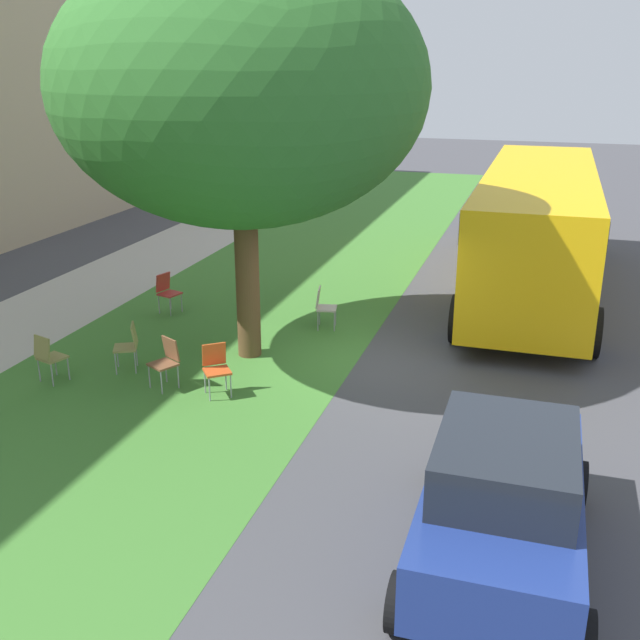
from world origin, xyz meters
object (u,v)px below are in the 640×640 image
object	(u,v)px
street_tree	(241,87)
chair_2	(323,305)
chair_1	(167,290)
chair_5	(129,343)
chair_3	(216,365)
chair_4	(166,359)
school_bus	(537,219)
parked_car	(503,497)
chair_0	(48,355)

from	to	relation	value
street_tree	chair_2	size ratio (longest dim) A/B	8.26
chair_1	chair_5	distance (m)	3.24
chair_3	chair_5	size ratio (longest dim) A/B	1.00
chair_2	chair_5	size ratio (longest dim) A/B	1.00
chair_4	school_bus	size ratio (longest dim) A/B	0.08
chair_4	school_bus	world-z (taller)	school_bus
street_tree	chair_1	distance (m)	5.42
street_tree	parked_car	size ratio (longest dim) A/B	1.96
street_tree	chair_5	xyz separation A→B (m)	(-1.34, 1.78, -4.37)
chair_0	parked_car	xyz separation A→B (m)	(-2.69, -7.86, 0.32)
chair_4	chair_0	bearing A→B (deg)	101.91
chair_5	parked_car	size ratio (longest dim) A/B	0.24
chair_0	school_bus	distance (m)	11.29
chair_3	parked_car	size ratio (longest dim) A/B	0.24
street_tree	chair_3	distance (m)	4.73
school_bus	chair_2	bearing A→B (deg)	134.98
chair_4	chair_5	bearing A→B (deg)	65.14
chair_0	parked_car	size ratio (longest dim) A/B	0.24
parked_car	chair_1	bearing A→B (deg)	49.01
chair_1	chair_4	size ratio (longest dim) A/B	1.00
chair_0	chair_2	bearing A→B (deg)	-42.81
chair_4	parked_car	xyz separation A→B (m)	(-3.12, -5.81, 0.32)
chair_3	chair_2	bearing A→B (deg)	-12.09
chair_0	chair_1	bearing A→B (deg)	-2.09
chair_3	chair_5	distance (m)	1.97
chair_4	chair_1	bearing A→B (deg)	27.92
chair_3	chair_1	bearing A→B (deg)	38.28
street_tree	chair_3	world-z (taller)	street_tree
chair_0	chair_4	xyz separation A→B (m)	(0.43, -2.04, 0.00)
chair_3	chair_4	world-z (taller)	same
chair_2	parked_car	distance (m)	7.90
chair_1	chair_3	size ratio (longest dim) A/B	1.00
chair_5	school_bus	world-z (taller)	school_bus
chair_1	school_bus	size ratio (longest dim) A/B	0.08
chair_1	chair_4	world-z (taller)	same
chair_2	chair_1	bearing A→B (deg)	90.57
chair_0	parked_car	distance (m)	8.31
chair_0	chair_5	size ratio (longest dim) A/B	1.00
chair_1	parked_car	bearing A→B (deg)	-130.99
school_bus	chair_0	bearing A→B (deg)	136.07
parked_car	school_bus	size ratio (longest dim) A/B	0.36
chair_2	school_bus	xyz separation A→B (m)	(4.04, -4.04, 1.24)
street_tree	chair_4	size ratio (longest dim) A/B	8.26
chair_4	parked_car	size ratio (longest dim) A/B	0.24
chair_5	street_tree	bearing A→B (deg)	-52.96
chair_2	parked_car	bearing A→B (deg)	-148.59
chair_1	chair_4	bearing A→B (deg)	-152.08
chair_1	school_bus	distance (m)	8.75
chair_2	chair_3	bearing A→B (deg)	167.91
chair_0	parked_car	bearing A→B (deg)	-108.93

